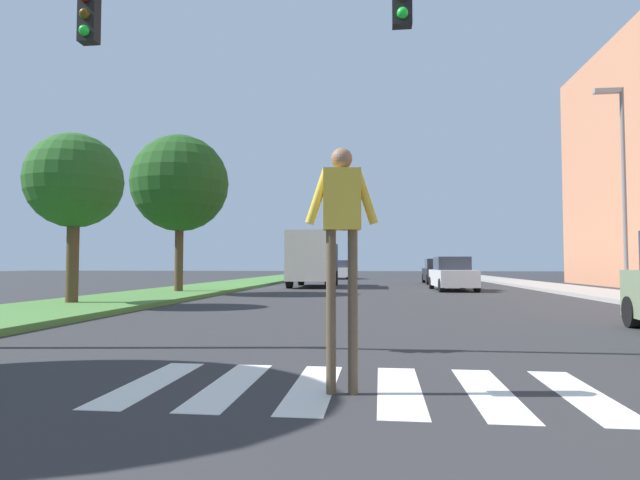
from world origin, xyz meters
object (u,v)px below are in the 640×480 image
Objects in this scene: pedestrian_performer at (342,229)px; sedan_distant at (438,272)px; tree_mid at (74,182)px; traffic_light_gantry at (85,65)px; tree_far at (180,184)px; street_lamp_right at (621,172)px; sedan_far_horizon at (341,270)px; truck_box_delivery at (313,258)px; sedan_midblock at (452,275)px.

sedan_distant is at bearing 82.00° from pedestrian_performer.
tree_mid is 8.88m from traffic_light_gantry.
street_lamp_right is (17.21, -2.04, -0.20)m from tree_far.
street_lamp_right is at bearing 43.00° from traffic_light_gantry.
pedestrian_performer is 0.54× the size of sedan_far_horizon.
tree_mid is at bearing 133.06° from pedestrian_performer.
tree_mid is 0.59× the size of traffic_light_gantry.
sedan_distant is 0.69× the size of truck_box_delivery.
tree_far is 2.71× the size of pedestrian_performer.
sedan_midblock is 1.02× the size of sedan_distant.
traffic_light_gantry is 1.89× the size of sedan_far_horizon.
sedan_midblock is 0.94× the size of sedan_far_horizon.
street_lamp_right is 3.01× the size of pedestrian_performer.
sedan_far_horizon is at bearing 124.88° from sedan_distant.
street_lamp_right is 1.76× the size of sedan_distant.
tree_mid is at bearing -138.01° from sedan_midblock.
truck_box_delivery is at bearing -91.40° from sedan_far_horizon.
street_lamp_right is at bearing -53.73° from sedan_midblock.
street_lamp_right is (13.04, 12.16, 0.24)m from traffic_light_gantry.
tree_far is at bearing -132.14° from sedan_distant.
street_lamp_right is at bearing 57.88° from pedestrian_performer.
sedan_midblock is at bearing 126.27° from street_lamp_right.
street_lamp_right is 17.09m from pedestrian_performer.
street_lamp_right reaches higher than tree_far.
tree_far is 17.34m from street_lamp_right.
street_lamp_right reaches higher than sedan_midblock.
truck_box_delivery is (-12.39, 10.06, -2.96)m from street_lamp_right.
truck_box_delivery is at bearing -142.91° from sedan_distant.
tree_mid is 15.92m from truck_box_delivery.
pedestrian_performer is 0.58× the size of sedan_distant.
traffic_light_gantry reaches higher than sedan_midblock.
tree_mid is 0.76× the size of tree_far.
tree_mid reaches higher than sedan_midblock.
tree_mid is 2.07× the size of pedestrian_performer.
tree_far is at bearing -121.05° from truck_box_delivery.
tree_far is 9.88m from truck_box_delivery.
traffic_light_gantry is at bearing -91.68° from truck_box_delivery.
traffic_light_gantry is (4.17, -14.21, -0.44)m from tree_far.
tree_mid is 17.55m from sedan_midblock.
pedestrian_performer is 30.43m from sedan_distant.
sedan_far_horizon is (-7.28, 10.43, -0.01)m from sedan_distant.
sedan_far_horizon is (-11.99, 26.29, -3.83)m from street_lamp_right.
traffic_light_gantry is 38.63m from sedan_far_horizon.
sedan_midblock is at bearing 79.43° from pedestrian_performer.
traffic_light_gantry is 1.17× the size of street_lamp_right.
pedestrian_performer is (-8.95, -14.26, -2.93)m from street_lamp_right.
tree_mid reaches higher than truck_box_delivery.
traffic_light_gantry is at bearing -57.06° from tree_mid.
pedestrian_performer is at bearing -85.71° from sedan_far_horizon.
pedestrian_performer is 40.68m from sedan_far_horizon.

